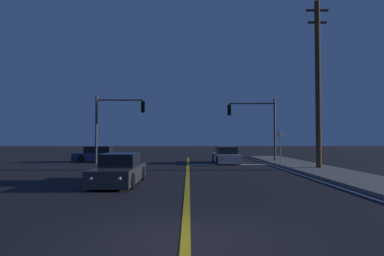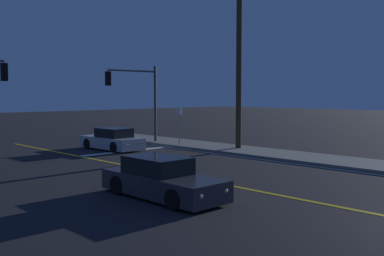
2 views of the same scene
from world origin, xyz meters
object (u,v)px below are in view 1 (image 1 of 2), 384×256
car_lead_oncoming_charcoal (119,171)px  car_parked_curb_navy (101,155)px  utility_pole_right (318,83)px  traffic_signal_near_right (257,120)px  traffic_signal_far_left (115,118)px  street_sign_corner (280,142)px  car_mid_block_silver (226,156)px

car_lead_oncoming_charcoal → car_parked_curb_navy: same height
car_lead_oncoming_charcoal → utility_pole_right: 13.97m
car_parked_curb_navy → traffic_signal_near_right: (13.23, -0.64, 3.01)m
traffic_signal_near_right → utility_pole_right: size_ratio=0.49×
traffic_signal_far_left → utility_pole_right: utility_pole_right is taller
car_lead_oncoming_charcoal → car_parked_curb_navy: bearing=-71.7°
car_parked_curb_navy → traffic_signal_near_right: size_ratio=0.87×
car_parked_curb_navy → utility_pole_right: size_ratio=0.43×
car_lead_oncoming_charcoal → traffic_signal_far_left: 12.26m
car_lead_oncoming_charcoal → street_sign_corner: (10.01, 10.13, 1.13)m
car_lead_oncoming_charcoal → utility_pole_right: utility_pole_right is taller
traffic_signal_near_right → street_sign_corner: (1.20, -2.80, -1.88)m
car_mid_block_silver → traffic_signal_near_right: bearing=17.4°
car_parked_curb_navy → car_lead_oncoming_charcoal: bearing=15.3°
traffic_signal_near_right → traffic_signal_far_left: 11.72m
car_lead_oncoming_charcoal → street_sign_corner: bearing=-134.4°
car_lead_oncoming_charcoal → car_parked_curb_navy: size_ratio=1.02×
traffic_signal_near_right → car_lead_oncoming_charcoal: bearing=55.7°
car_parked_curb_navy → street_sign_corner: street_sign_corner is taller
traffic_signal_far_left → street_sign_corner: traffic_signal_far_left is taller
car_mid_block_silver → traffic_signal_far_left: (-8.91, -0.45, 3.08)m
car_mid_block_silver → street_sign_corner: (3.93, -1.85, 1.13)m
car_mid_block_silver → traffic_signal_near_right: traffic_signal_near_right is taller
car_parked_curb_navy → utility_pole_right: (15.84, -7.25, 5.00)m
car_mid_block_silver → traffic_signal_far_left: size_ratio=0.84×
street_sign_corner → car_mid_block_silver: bearing=154.8°
utility_pole_right → street_sign_corner: size_ratio=4.27×
car_mid_block_silver → car_parked_curb_navy: size_ratio=0.98×
car_mid_block_silver → utility_pole_right: (5.33, -5.65, 5.01)m
car_parked_curb_navy → utility_pole_right: 18.12m
car_parked_curb_navy → traffic_signal_near_right: bearing=84.4°
car_mid_block_silver → street_sign_corner: bearing=-27.1°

